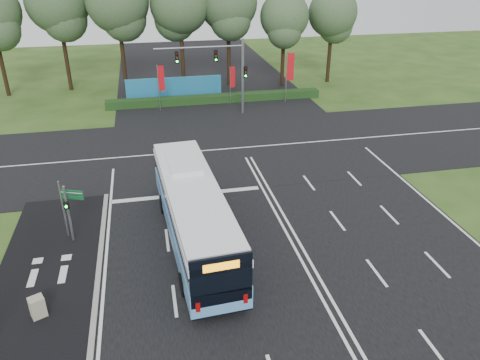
# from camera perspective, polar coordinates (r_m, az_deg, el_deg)

# --- Properties ---
(ground) EXTENTS (120.00, 120.00, 0.00)m
(ground) POSITION_cam_1_polar(r_m,az_deg,el_deg) (27.03, 5.28, -5.78)
(ground) COLOR #2A4717
(ground) RESTS_ON ground
(road_main) EXTENTS (20.00, 120.00, 0.04)m
(road_main) POSITION_cam_1_polar(r_m,az_deg,el_deg) (27.02, 5.29, -5.74)
(road_main) COLOR black
(road_main) RESTS_ON ground
(road_cross) EXTENTS (120.00, 14.00, 0.05)m
(road_cross) POSITION_cam_1_polar(r_m,az_deg,el_deg) (37.36, 0.05, 3.92)
(road_cross) COLOR black
(road_cross) RESTS_ON ground
(bike_path) EXTENTS (5.00, 18.00, 0.06)m
(bike_path) POSITION_cam_1_polar(r_m,az_deg,el_deg) (24.25, -22.71, -12.26)
(bike_path) COLOR black
(bike_path) RESTS_ON ground
(kerb_strip) EXTENTS (0.25, 18.00, 0.12)m
(kerb_strip) POSITION_cam_1_polar(r_m,az_deg,el_deg) (23.81, -16.97, -11.88)
(kerb_strip) COLOR gray
(kerb_strip) RESTS_ON ground
(city_bus) EXTENTS (3.50, 13.04, 3.70)m
(city_bus) POSITION_cam_1_polar(r_m,az_deg,el_deg) (24.82, -5.68, -3.94)
(city_bus) COLOR #5893CC
(city_bus) RESTS_ON ground
(pedestrian_signal) EXTENTS (0.31, 0.41, 3.36)m
(pedestrian_signal) POSITION_cam_1_polar(r_m,az_deg,el_deg) (26.39, -20.22, -3.70)
(pedestrian_signal) COLOR gray
(pedestrian_signal) RESTS_ON ground
(street_sign) EXTENTS (1.26, 0.53, 3.42)m
(street_sign) POSITION_cam_1_polar(r_m,az_deg,el_deg) (26.60, -20.27, -2.58)
(street_sign) COLOR gray
(street_sign) RESTS_ON ground
(utility_cabinet) EXTENTS (0.77, 0.72, 1.03)m
(utility_cabinet) POSITION_cam_1_polar(r_m,az_deg,el_deg) (22.59, -23.45, -14.07)
(utility_cabinet) COLOR #A49C84
(utility_cabinet) RESTS_ON ground
(banner_flag_left) EXTENTS (0.65, 0.21, 4.51)m
(banner_flag_left) POSITION_cam_1_polar(r_m,az_deg,el_deg) (46.09, -9.66, 11.79)
(banner_flag_left) COLOR gray
(banner_flag_left) RESTS_ON ground
(banner_flag_mid) EXTENTS (0.56, 0.17, 3.88)m
(banner_flag_mid) POSITION_cam_1_polar(r_m,az_deg,el_deg) (47.72, -0.97, 12.19)
(banner_flag_mid) COLOR gray
(banner_flag_mid) RESTS_ON ground
(banner_flag_right) EXTENTS (0.75, 0.18, 5.12)m
(banner_flag_right) POSITION_cam_1_polar(r_m,az_deg,el_deg) (48.39, 6.02, 13.18)
(banner_flag_right) COLOR gray
(banner_flag_right) RESTS_ON ground
(traffic_light_gantry) EXTENTS (8.41, 0.28, 7.00)m
(traffic_light_gantry) POSITION_cam_1_polar(r_m,az_deg,el_deg) (43.97, -2.01, 13.75)
(traffic_light_gantry) COLOR gray
(traffic_light_gantry) RESTS_ON ground
(hedge) EXTENTS (22.00, 1.20, 0.80)m
(hedge) POSITION_cam_1_polar(r_m,az_deg,el_deg) (48.84, -3.00, 9.87)
(hedge) COLOR #163413
(hedge) RESTS_ON ground
(blue_hoarding) EXTENTS (10.00, 0.30, 2.20)m
(blue_hoarding) POSITION_cam_1_polar(r_m,az_deg,el_deg) (50.63, -8.03, 11.07)
(blue_hoarding) COLOR #1D6F9E
(blue_hoarding) RESTS_ON ground
(eucalyptus_row) EXTENTS (41.53, 9.00, 12.64)m
(eucalyptus_row) POSITION_cam_1_polar(r_m,az_deg,el_deg) (53.21, -9.93, 20.13)
(eucalyptus_row) COLOR black
(eucalyptus_row) RESTS_ON ground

